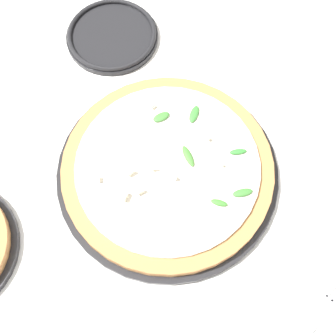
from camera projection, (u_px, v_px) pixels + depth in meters
ground_plane at (173, 173)px, 0.74m from camera, size 6.00×6.00×0.00m
pizza_arugula_main at (168, 171)px, 0.72m from camera, size 0.35×0.35×0.05m
fork at (306, 333)px, 0.64m from camera, size 0.18×0.08×0.00m
side_plate_white at (112, 36)px, 0.84m from camera, size 0.16×0.16×0.02m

